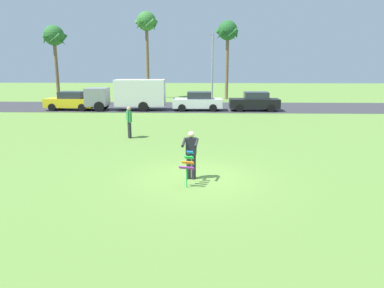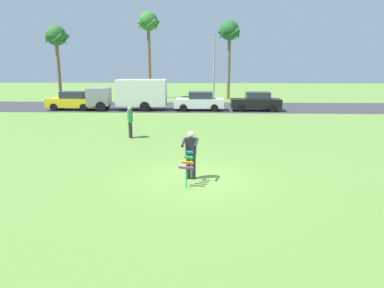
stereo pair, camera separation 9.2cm
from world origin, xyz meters
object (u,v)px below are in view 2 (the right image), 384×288
at_px(person_kite_flyer, 191,153).
at_px(parked_car_black, 256,102).
at_px(palm_tree_centre_far, 229,34).
at_px(streetlight_pole, 214,63).
at_px(palm_tree_right_near, 148,25).
at_px(parked_truck_grey_van, 132,94).
at_px(palm_tree_left_near, 56,39).
at_px(person_walker_near, 130,121).
at_px(parked_car_yellow, 73,101).
at_px(kite_held, 187,164).
at_px(parked_car_white, 199,102).

xyz_separation_m(person_kite_flyer, parked_car_black, (4.80, 18.64, -0.18)).
height_order(palm_tree_centre_far, streetlight_pole, palm_tree_centre_far).
bearing_deg(palm_tree_centre_far, palm_tree_right_near, 174.34).
xyz_separation_m(parked_truck_grey_van, palm_tree_left_near, (-9.46, 7.92, 5.08)).
distance_m(palm_tree_right_near, person_walker_near, 23.58).
bearing_deg(palm_tree_centre_far, parked_truck_grey_van, -131.84).
relative_size(palm_tree_left_near, streetlight_pole, 1.12).
relative_size(parked_truck_grey_van, palm_tree_centre_far, 0.80).
bearing_deg(streetlight_pole, person_walker_near, -104.67).
relative_size(parked_car_yellow, person_walker_near, 2.46).
bearing_deg(palm_tree_left_near, kite_held, -60.87).
bearing_deg(palm_tree_left_near, parked_car_white, -27.46).
height_order(parked_car_yellow, streetlight_pole, streetlight_pole).
height_order(parked_truck_grey_van, streetlight_pole, streetlight_pole).
xyz_separation_m(palm_tree_right_near, palm_tree_centre_far, (8.94, -0.89, -0.99)).
bearing_deg(parked_car_black, kite_held, -104.16).
bearing_deg(palm_tree_centre_far, parked_car_white, -107.24).
relative_size(kite_held, parked_car_yellow, 0.27).
distance_m(palm_tree_centre_far, person_walker_near, 23.29).
distance_m(parked_car_yellow, palm_tree_left_near, 10.64).
height_order(person_kite_flyer, parked_truck_grey_van, parked_truck_grey_van).
distance_m(parked_car_white, palm_tree_centre_far, 12.09).
height_order(palm_tree_left_near, streetlight_pole, palm_tree_left_near).
bearing_deg(kite_held, parked_car_white, 89.90).
xyz_separation_m(streetlight_pole, person_walker_near, (-4.95, -18.92, -3.06)).
bearing_deg(palm_tree_right_near, person_kite_flyer, -78.59).
bearing_deg(palm_tree_right_near, streetlight_pole, -25.30).
height_order(parked_car_black, palm_tree_right_near, palm_tree_right_near).
distance_m(parked_car_yellow, parked_truck_grey_van, 5.28).
distance_m(person_kite_flyer, person_walker_near, 7.91).
bearing_deg(palm_tree_left_near, parked_truck_grey_van, -39.94).
distance_m(person_kite_flyer, kite_held, 0.75).
relative_size(parked_car_yellow, palm_tree_left_near, 0.54).
bearing_deg(kite_held, person_walker_near, 114.49).
bearing_deg(parked_car_white, palm_tree_right_near, 118.67).
bearing_deg(parked_truck_grey_van, palm_tree_centre_far, 48.16).
xyz_separation_m(parked_car_yellow, parked_truck_grey_van, (5.24, 0.00, 0.64)).
xyz_separation_m(parked_car_white, person_walker_near, (-3.57, -11.60, 0.16)).
xyz_separation_m(palm_tree_left_near, streetlight_pole, (16.62, -0.60, -2.49)).
bearing_deg(kite_held, streetlight_pole, 86.95).
relative_size(person_kite_flyer, palm_tree_left_near, 0.22).
bearing_deg(parked_car_white, parked_car_black, -0.01).
xyz_separation_m(parked_car_black, palm_tree_centre_far, (-1.79, 9.87, 6.28)).
relative_size(palm_tree_right_near, palm_tree_centre_far, 1.13).
height_order(parked_truck_grey_van, palm_tree_right_near, palm_tree_right_near).
xyz_separation_m(parked_truck_grey_van, parked_car_black, (10.62, 0.00, -0.64)).
bearing_deg(palm_tree_left_near, parked_car_black, -21.52).
bearing_deg(person_kite_flyer, kite_held, -96.65).
height_order(parked_car_white, parked_car_black, same).
height_order(kite_held, parked_car_black, parked_car_black).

